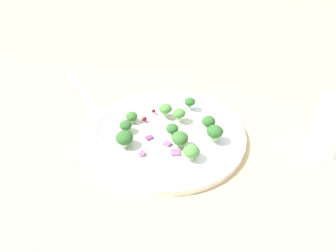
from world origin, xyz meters
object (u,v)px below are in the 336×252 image
at_px(plate, 168,134).
at_px(fork, 87,97).
at_px(broccoli_floret_2, 209,122).
at_px(water_glass, 335,125).
at_px(broccoli_floret_1, 192,152).
at_px(broccoli_floret_0, 215,132).

distance_m(plate, fork, 0.20).
distance_m(broccoli_floret_2, water_glass, 0.20).
bearing_deg(plate, broccoli_floret_1, -42.30).
relative_size(broccoli_floret_2, fork, 0.16).
relative_size(broccoli_floret_2, water_glass, 0.27).
bearing_deg(broccoli_floret_2, broccoli_floret_0, -55.26).
relative_size(plate, broccoli_floret_2, 11.36).
distance_m(broccoli_floret_1, fork, 0.27).
bearing_deg(plate, water_glass, 14.22).
relative_size(plate, broccoli_floret_1, 10.19).
distance_m(broccoli_floret_0, broccoli_floret_1, 0.06).
height_order(plate, broccoli_floret_1, broccoli_floret_1).
relative_size(broccoli_floret_0, fork, 0.19).
bearing_deg(water_glass, fork, -179.89).
bearing_deg(broccoli_floret_1, plate, 137.70).
bearing_deg(broccoli_floret_0, water_glass, 19.17).
height_order(plate, water_glass, water_glass).
bearing_deg(broccoli_floret_2, fork, 171.16).
xyz_separation_m(broccoli_floret_0, fork, (-0.27, 0.06, -0.03)).
bearing_deg(broccoli_floret_2, water_glass, 11.53).
bearing_deg(broccoli_floret_2, plate, -157.79).
height_order(broccoli_floret_2, fork, broccoli_floret_2).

